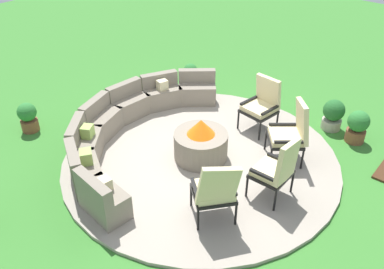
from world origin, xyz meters
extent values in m
plane|color=#387A2D|center=(0.00, 0.00, 0.00)|extent=(24.00, 24.00, 0.00)
cylinder|color=#9E9384|center=(0.00, 0.00, 0.03)|extent=(4.86, 4.86, 0.06)
cylinder|color=gray|center=(0.00, 0.00, 0.30)|extent=(0.94, 0.94, 0.49)
cylinder|color=black|center=(0.00, 0.00, 0.52)|extent=(0.61, 0.61, 0.06)
cone|color=orange|center=(0.00, 0.00, 0.69)|extent=(0.49, 0.49, 0.28)
cube|color=gray|center=(1.50, 1.32, 0.27)|extent=(0.86, 0.89, 0.42)
cube|color=gray|center=(1.61, 1.41, 0.63)|extent=(0.64, 0.70, 0.28)
cube|color=gray|center=(0.90, 1.79, 0.27)|extent=(0.90, 0.75, 0.42)
cube|color=gray|center=(0.96, 1.92, 0.63)|extent=(0.77, 0.50, 0.28)
cube|color=gray|center=(0.16, 1.99, 0.27)|extent=(0.82, 0.51, 0.42)
cube|color=gray|center=(0.17, 2.14, 0.63)|extent=(0.80, 0.22, 0.28)
cube|color=gray|center=(-0.60, 1.91, 0.27)|extent=(0.88, 0.67, 0.42)
cube|color=gray|center=(-0.64, 2.05, 0.63)|extent=(0.80, 0.39, 0.28)
cube|color=gray|center=(-1.27, 1.54, 0.27)|extent=(0.89, 0.85, 0.42)
cube|color=gray|center=(-1.37, 1.65, 0.63)|extent=(0.71, 0.62, 0.28)
cube|color=gray|center=(-1.76, 0.95, 0.27)|extent=(0.77, 0.91, 0.42)
cube|color=gray|center=(-1.89, 1.02, 0.63)|extent=(0.51, 0.77, 0.28)
cube|color=gray|center=(-1.99, 0.22, 0.27)|extent=(0.53, 0.83, 0.42)
cube|color=gray|center=(-2.13, 0.23, 0.63)|extent=(0.25, 0.80, 0.28)
cube|color=beige|center=(0.88, 1.74, 0.59)|extent=(0.25, 0.22, 0.20)
cube|color=beige|center=(-1.94, 0.21, 0.58)|extent=(0.19, 0.21, 0.19)
cube|color=#93B756|center=(-1.72, 0.93, 0.59)|extent=(0.27, 0.28, 0.22)
cube|color=#93B756|center=(-1.24, 1.50, 0.59)|extent=(0.27, 0.26, 0.21)
cylinder|color=black|center=(-1.06, -0.67, 0.25)|extent=(0.04, 0.04, 0.38)
cylinder|color=black|center=(-0.63, -1.02, 0.25)|extent=(0.04, 0.04, 0.38)
cylinder|color=black|center=(-1.38, -1.07, 0.25)|extent=(0.04, 0.04, 0.38)
cylinder|color=black|center=(-0.95, -1.41, 0.25)|extent=(0.04, 0.04, 0.38)
cube|color=black|center=(-1.00, -1.04, 0.47)|extent=(0.80, 0.79, 0.05)
cube|color=beige|center=(-1.00, -1.04, 0.54)|extent=(0.74, 0.73, 0.09)
cube|color=beige|center=(-1.15, -1.22, 0.81)|extent=(0.49, 0.50, 0.71)
cube|color=black|center=(-1.21, -0.87, 0.60)|extent=(0.33, 0.39, 0.04)
cube|color=black|center=(-0.80, -1.21, 0.60)|extent=(0.33, 0.39, 0.04)
cylinder|color=black|center=(-0.35, -1.20, 0.25)|extent=(0.04, 0.04, 0.38)
cylinder|color=black|center=(0.19, -1.19, 0.25)|extent=(0.04, 0.04, 0.38)
cylinder|color=black|center=(-0.34, -1.69, 0.25)|extent=(0.04, 0.04, 0.38)
cylinder|color=black|center=(0.20, -1.69, 0.25)|extent=(0.04, 0.04, 0.38)
cube|color=black|center=(-0.08, -1.44, 0.47)|extent=(0.58, 0.54, 0.05)
cube|color=beige|center=(-0.08, -1.44, 0.54)|extent=(0.53, 0.49, 0.09)
cube|color=beige|center=(-0.07, -1.67, 0.80)|extent=(0.61, 0.09, 0.69)
cube|color=black|center=(-0.33, -1.45, 0.60)|extent=(0.06, 0.45, 0.04)
cube|color=black|center=(0.18, -1.44, 0.60)|extent=(0.06, 0.45, 0.04)
cylinder|color=black|center=(0.50, -1.12, 0.25)|extent=(0.04, 0.04, 0.38)
cylinder|color=black|center=(0.94, -0.75, 0.25)|extent=(0.04, 0.04, 0.38)
cylinder|color=black|center=(0.84, -1.53, 0.25)|extent=(0.04, 0.04, 0.38)
cylinder|color=black|center=(1.28, -1.16, 0.25)|extent=(0.04, 0.04, 0.38)
cube|color=black|center=(0.89, -1.14, 0.47)|extent=(0.83, 0.83, 0.05)
cube|color=beige|center=(0.89, -1.14, 0.54)|extent=(0.76, 0.76, 0.09)
cube|color=beige|center=(1.05, -1.33, 0.83)|extent=(0.50, 0.53, 0.76)
cube|color=black|center=(0.68, -1.31, 0.60)|extent=(0.35, 0.40, 0.04)
cube|color=black|center=(1.10, -0.96, 0.60)|extent=(0.35, 0.40, 0.04)
cylinder|color=black|center=(1.12, -0.51, 0.25)|extent=(0.04, 0.04, 0.38)
cylinder|color=black|center=(1.19, 0.02, 0.25)|extent=(0.04, 0.04, 0.38)
cylinder|color=black|center=(1.64, -0.58, 0.25)|extent=(0.04, 0.04, 0.38)
cylinder|color=black|center=(1.71, -0.05, 0.25)|extent=(0.04, 0.04, 0.38)
cube|color=black|center=(1.42, -0.28, 0.47)|extent=(0.63, 0.65, 0.05)
cube|color=beige|center=(1.42, -0.28, 0.54)|extent=(0.58, 0.59, 0.09)
cube|color=beige|center=(1.66, -0.31, 0.80)|extent=(0.22, 0.55, 0.63)
cube|color=black|center=(1.38, -0.53, 0.60)|extent=(0.48, 0.11, 0.04)
cube|color=black|center=(1.45, -0.02, 0.60)|extent=(0.48, 0.11, 0.04)
cylinder|color=brown|center=(2.34, -1.87, 0.12)|extent=(0.36, 0.36, 0.24)
sphere|color=#2D7A33|center=(2.34, -1.87, 0.44)|extent=(0.40, 0.40, 0.40)
sphere|color=#E55638|center=(2.40, -1.87, 0.53)|extent=(0.16, 0.16, 0.16)
cylinder|color=brown|center=(-1.41, 3.19, 0.12)|extent=(0.33, 0.33, 0.23)
sphere|color=#2D7A33|center=(-1.41, 3.19, 0.41)|extent=(0.37, 0.37, 0.37)
sphere|color=#E55638|center=(-1.36, 3.19, 0.50)|extent=(0.15, 0.15, 0.15)
cylinder|color=brown|center=(2.07, 1.99, 0.14)|extent=(0.26, 0.26, 0.27)
sphere|color=#2D7A33|center=(2.07, 1.99, 0.42)|extent=(0.33, 0.33, 0.33)
cylinder|color=#A89E8E|center=(2.48, -1.34, 0.10)|extent=(0.38, 0.38, 0.20)
sphere|color=#236028|center=(2.48, -1.34, 0.41)|extent=(0.42, 0.42, 0.42)
camera|label=1|loc=(-4.57, -3.63, 4.42)|focal=38.16mm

